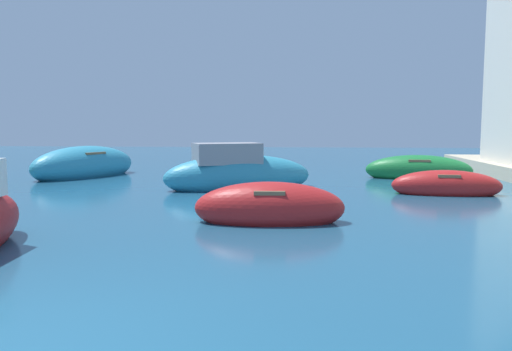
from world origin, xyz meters
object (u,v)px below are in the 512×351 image
at_px(moored_boat_3, 418,170).
at_px(moored_boat_5, 85,166).
at_px(moored_boat_2, 269,208).
at_px(moored_boat_0, 237,174).
at_px(moored_boat_4, 446,186).

height_order(moored_boat_3, moored_boat_5, moored_boat_5).
xyz_separation_m(moored_boat_2, moored_boat_3, (5.02, 8.76, 0.01)).
bearing_deg(moored_boat_2, moored_boat_3, 56.95).
relative_size(moored_boat_0, moored_boat_5, 1.00).
height_order(moored_boat_2, moored_boat_3, moored_boat_3).
relative_size(moored_boat_2, moored_boat_4, 1.01).
bearing_deg(moored_boat_5, moored_boat_2, -111.99).
bearing_deg(moored_boat_0, moored_boat_5, 130.33).
bearing_deg(moored_boat_2, moored_boat_4, 39.86).
xyz_separation_m(moored_boat_0, moored_boat_2, (1.32, -5.34, -0.17)).
distance_m(moored_boat_2, moored_boat_3, 10.10).
height_order(moored_boat_2, moored_boat_4, moored_boat_2).
relative_size(moored_boat_3, moored_boat_5, 0.80).
xyz_separation_m(moored_boat_4, moored_boat_5, (-12.47, 3.95, 0.17)).
height_order(moored_boat_3, moored_boat_4, moored_boat_3).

